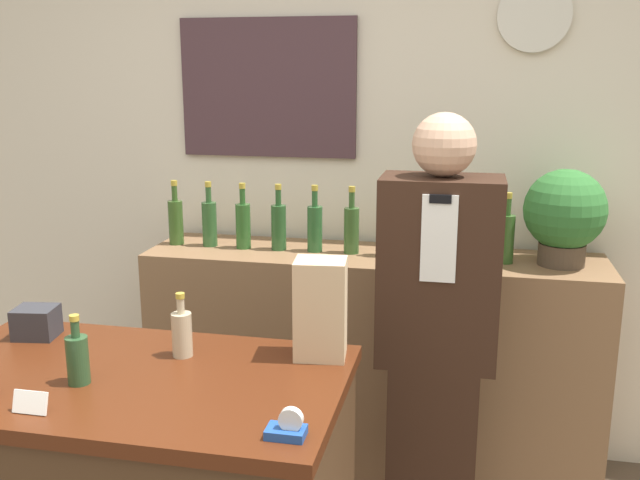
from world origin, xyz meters
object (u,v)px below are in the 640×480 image
(paper_bag, at_px, (321,309))
(tape_dispenser, at_px, (288,428))
(shopkeeper, at_px, (436,346))
(potted_plant, at_px, (565,213))

(paper_bag, relative_size, tape_dispenser, 3.22)
(shopkeeper, xyz_separation_m, paper_bag, (-0.31, -0.50, 0.28))
(shopkeeper, distance_m, potted_plant, 0.80)
(shopkeeper, relative_size, paper_bag, 5.60)
(paper_bag, xyz_separation_m, tape_dispenser, (0.02, -0.47, -0.12))
(shopkeeper, bearing_deg, tape_dispenser, -106.53)
(paper_bag, bearing_deg, potted_plant, 52.83)
(paper_bag, bearing_deg, tape_dispenser, -87.07)
(shopkeeper, xyz_separation_m, tape_dispenser, (-0.29, -0.97, 0.16))
(shopkeeper, height_order, tape_dispenser, shopkeeper)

